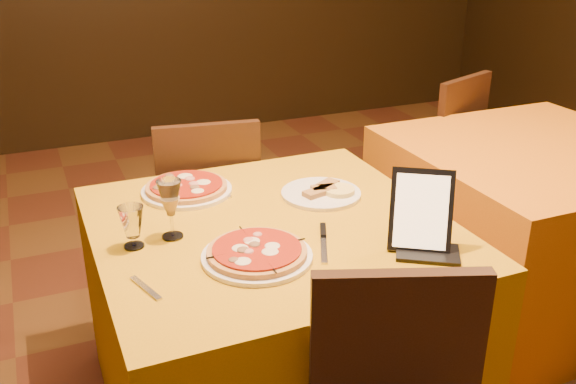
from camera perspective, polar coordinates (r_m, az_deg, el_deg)
name	(u,v)px	position (r m, az deg, el deg)	size (l,w,h in m)	color
main_table	(272,322)	(2.24, -1.41, -11.48)	(1.10, 1.10, 0.75)	#BF8A0C
side_table	(528,226)	(3.07, 20.57, -2.85)	(1.10, 1.10, 0.75)	orange
chair_main_far	(206,210)	(2.86, -7.33, -1.61)	(0.40, 0.40, 0.91)	black
chair_side_far	(427,153)	(3.60, 12.30, 3.38)	(0.40, 0.40, 0.91)	#2F210F
pizza_near	(257,254)	(1.84, -2.78, -5.53)	(0.32, 0.32, 0.03)	white
pizza_far	(187,189)	(2.30, -9.00, 0.30)	(0.32, 0.32, 0.03)	white
cutlet_dish	(321,192)	(2.25, 2.95, 0.00)	(0.28, 0.28, 0.03)	white
wine_glass	(171,209)	(1.95, -10.39, -1.49)	(0.08, 0.08, 0.19)	tan
water_glass	(132,227)	(1.93, -13.68, -3.06)	(0.06, 0.06, 0.13)	white
tablet	(421,210)	(1.89, 11.75, -1.62)	(0.18, 0.02, 0.24)	black
knife	(324,245)	(1.92, 3.18, -4.73)	(0.22, 0.02, 0.01)	#B6B8BE
fork_near	(146,288)	(1.75, -12.53, -8.33)	(0.15, 0.02, 0.01)	silver
fork_far	(219,191)	(2.29, -6.17, 0.09)	(0.15, 0.02, 0.01)	silver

